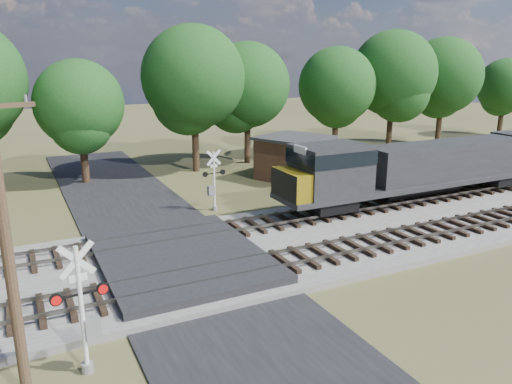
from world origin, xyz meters
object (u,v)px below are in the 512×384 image
utility_pole (7,249)px  equipment_shed (294,157)px  crossing_signal_near (86,320)px  crossing_signal_far (213,186)px

utility_pole → equipment_shed: 27.79m
crossing_signal_near → utility_pole: utility_pole is taller
equipment_shed → utility_pole: bearing=-159.9°
utility_pole → crossing_signal_near: bearing=11.3°
crossing_signal_far → utility_pole: bearing=46.4°
equipment_shed → crossing_signal_far: bearing=-174.4°
crossing_signal_far → equipment_shed: crossing_signal_far is taller
utility_pole → equipment_shed: size_ratio=1.35×
crossing_signal_near → utility_pole: bearing=-160.0°
crossing_signal_near → equipment_shed: (17.98, 18.48, -0.06)m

